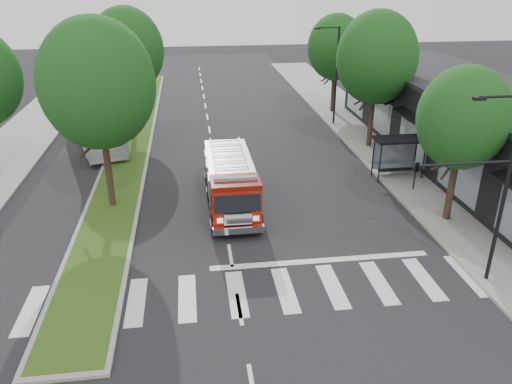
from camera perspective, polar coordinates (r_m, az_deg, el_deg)
ground at (r=23.15m, az=-2.94°, el=-7.26°), size 140.00×140.00×0.00m
sidewalk_right at (r=34.96m, az=16.43°, el=3.04°), size 5.00×80.00×0.15m
median at (r=39.84m, az=-13.91°, el=5.87°), size 3.00×50.00×0.15m
storefront_row at (r=36.28m, az=23.45°, el=6.83°), size 8.00×30.00×5.00m
bus_shelter at (r=32.21m, az=15.98°, el=5.04°), size 3.20×1.60×2.61m
tree_right_near at (r=26.14m, az=22.60°, el=7.78°), size 4.40×4.40×8.05m
tree_right_mid at (r=36.57m, az=13.66°, el=14.68°), size 5.60×5.60×9.72m
tree_right_far at (r=46.04m, az=9.13°, el=16.02°), size 5.00×5.00×8.73m
tree_median_near at (r=26.65m, az=-17.68°, el=11.67°), size 5.80×5.80×10.16m
tree_median_far at (r=40.38m, az=-14.57°, el=15.42°), size 5.60×5.60×9.72m
streetlight_right_near at (r=20.99m, az=24.84°, el=1.23°), size 4.08×0.22×8.00m
streetlight_right_far at (r=42.14m, az=9.00°, el=13.43°), size 2.11×0.20×8.00m
fire_engine at (r=27.37m, az=-2.93°, el=1.14°), size 2.58×8.32×2.88m
city_bus at (r=39.32m, az=-17.82°, el=7.38°), size 5.57×11.17×3.04m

